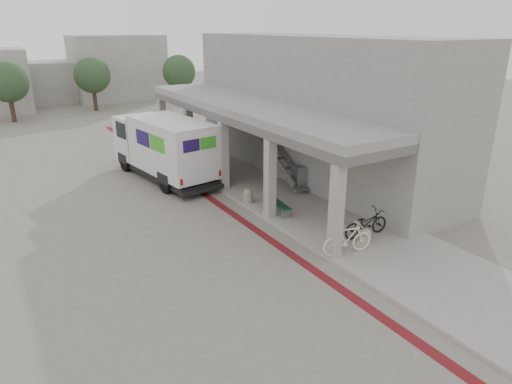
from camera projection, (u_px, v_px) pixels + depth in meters
ground at (230, 234)px, 17.33m from camera, size 120.00×120.00×0.00m
bike_lane_stripe at (229, 211)px, 19.42m from camera, size 0.35×40.00×0.01m
sidewalk at (314, 211)px, 19.26m from camera, size 4.40×28.00×0.12m
transit_building at (306, 110)px, 23.10m from camera, size 7.60×17.00×7.00m
distant_backdrop at (27, 78)px, 43.79m from camera, size 28.00×10.00×6.50m
tree_left at (7, 82)px, 36.25m from camera, size 3.20×3.20×4.80m
tree_mid at (92, 75)px, 41.27m from camera, size 3.20×3.20×4.80m
tree_right at (179, 72)px, 44.38m from camera, size 3.20×3.20×4.80m
fedex_truck at (163, 147)px, 23.02m from camera, size 3.26×7.69×3.18m
bench at (278, 205)px, 18.98m from camera, size 0.59×1.81×0.42m
bollard_near at (366, 235)px, 16.28m from camera, size 0.37×0.37×0.55m
bollard_far at (248, 195)px, 20.01m from camera, size 0.42×0.42×0.62m
utility_cabinet at (299, 178)px, 21.47m from camera, size 0.63×0.77×1.14m
bicycle_black at (366, 223)px, 16.72m from camera, size 1.95×0.78×1.01m
bicycle_cream at (347, 239)px, 15.38m from camera, size 1.92×0.86×1.12m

